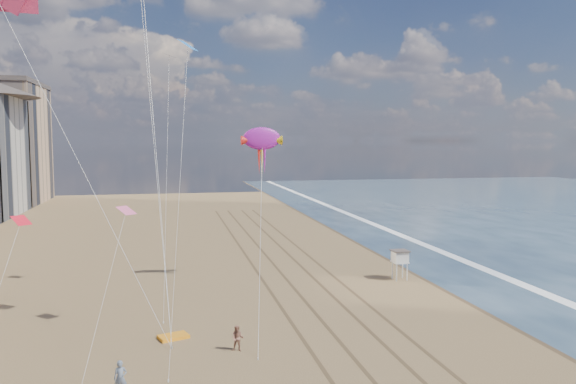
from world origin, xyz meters
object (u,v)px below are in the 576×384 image
at_px(kite_flyer_b, 238,338).
at_px(show_kite, 262,139).
at_px(kite_flyer_a, 120,378).
at_px(grounded_kite, 173,337).
at_px(lifeguard_stand, 400,257).

bearing_deg(kite_flyer_b, show_kite, 96.29).
distance_m(show_kite, kite_flyer_b, 22.35).
relative_size(kite_flyer_a, kite_flyer_b, 1.12).
distance_m(grounded_kite, kite_flyer_a, 9.00).
bearing_deg(lifeguard_stand, grounded_kite, -151.03).
relative_size(lifeguard_stand, grounded_kite, 1.49).
distance_m(lifeguard_stand, show_kite, 18.12).
distance_m(grounded_kite, show_kite, 21.66).
height_order(lifeguard_stand, kite_flyer_a, lifeguard_stand).
bearing_deg(lifeguard_stand, kite_flyer_a, -140.47).
bearing_deg(show_kite, kite_flyer_a, -117.19).
distance_m(lifeguard_stand, kite_flyer_a, 32.80).
xyz_separation_m(grounded_kite, kite_flyer_a, (-2.90, -8.47, 0.85)).
bearing_deg(kite_flyer_b, lifeguard_stand, 61.70).
bearing_deg(show_kite, lifeguard_stand, -7.18).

